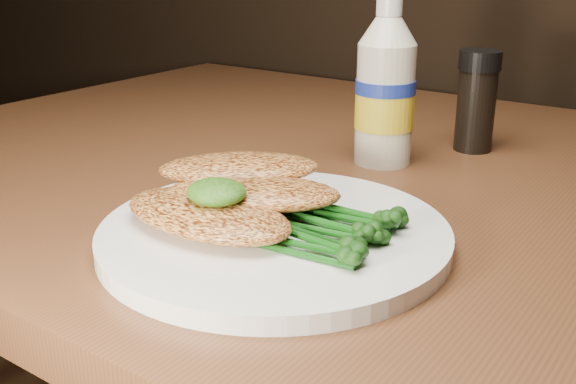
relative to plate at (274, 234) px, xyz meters
The scene contains 8 objects.
plate is the anchor object (origin of this frame).
chicken_front 0.06m from the plate, 138.10° to the right, with size 0.15×0.08×0.02m, color #DE9346.
chicken_mid 0.04m from the plate, 162.16° to the left, with size 0.14×0.07×0.02m, color #DE9346.
chicken_back 0.08m from the plate, 151.90° to the left, with size 0.14×0.07×0.02m, color #DE9346.
pesto_front 0.06m from the plate, 138.36° to the right, with size 0.05×0.04×0.02m, color #0B3608.
broccolini_bundle 0.04m from the plate, 10.20° to the left, with size 0.13×0.10×0.02m, color #114A10, non-canonical shape.
mayo_bottle 0.25m from the plate, 97.30° to the left, with size 0.06×0.06×0.18m, color beige, non-canonical shape.
pepper_grinder 0.34m from the plate, 84.65° to the left, with size 0.05×0.05×0.11m, color black, non-canonical shape.
Camera 1 is at (0.31, 0.44, 0.97)m, focal length 42.59 mm.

